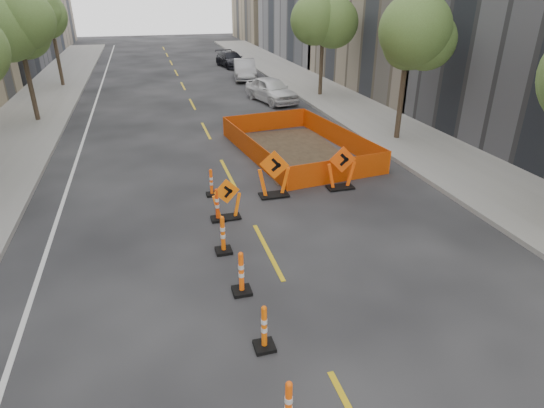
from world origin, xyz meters
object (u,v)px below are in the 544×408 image
object	(u,v)px
channelizer_6	(217,205)
chevron_sign_left	(227,199)
channelizer_4	(241,273)
parked_car_far	(231,59)
chevron_sign_center	(274,174)
parked_car_near	(271,90)
channelizer_5	(223,234)
parked_car_mid	(245,69)
channelizer_7	(211,182)
channelizer_3	(264,327)
channelizer_2	(288,407)
chevron_sign_right	(342,168)

from	to	relation	value
channelizer_6	chevron_sign_left	size ratio (longest dim) A/B	0.79
channelizer_4	parked_car_far	size ratio (longest dim) A/B	0.24
chevron_sign_center	parked_car_near	bearing A→B (deg)	99.08
parked_car_near	channelizer_5	bearing A→B (deg)	-123.85
channelizer_5	parked_car_mid	size ratio (longest dim) A/B	0.24
channelizer_6	channelizer_7	distance (m)	1.91
chevron_sign_center	parked_car_mid	distance (m)	22.40
parked_car_far	parked_car_near	bearing A→B (deg)	-99.35
channelizer_6	chevron_sign_center	bearing A→B (deg)	30.48
channelizer_5	parked_car_far	world-z (taller)	parked_car_far
channelizer_3	channelizer_5	bearing A→B (deg)	92.17
channelizer_4	channelizer_5	world-z (taller)	channelizer_4
chevron_sign_left	channelizer_2	bearing A→B (deg)	-99.72
chevron_sign_center	parked_car_near	size ratio (longest dim) A/B	0.38
chevron_sign_right	parked_car_far	bearing A→B (deg)	94.37
channelizer_3	channelizer_4	world-z (taller)	channelizer_4
chevron_sign_center	channelizer_7	bearing A→B (deg)	-173.28
channelizer_3	channelizer_7	distance (m)	7.62
channelizer_5	parked_car_near	world-z (taller)	parked_car_near
channelizer_5	chevron_sign_right	size ratio (longest dim) A/B	0.69
chevron_sign_center	parked_car_near	world-z (taller)	chevron_sign_center
channelizer_2	parked_car_near	xyz separation A→B (m)	(6.01, 22.80, 0.22)
channelizer_4	chevron_sign_right	distance (m)	6.91
channelizer_6	parked_car_near	world-z (taller)	parked_car_near
channelizer_7	chevron_sign_right	world-z (taller)	chevron_sign_right
channelizer_5	chevron_sign_right	xyz separation A→B (m)	(4.77, 3.18, 0.24)
parked_car_far	channelizer_4	bearing A→B (deg)	-108.87
channelizer_3	chevron_sign_center	size ratio (longest dim) A/B	0.62
channelizer_5	chevron_sign_right	distance (m)	5.74
parked_car_near	parked_car_mid	xyz separation A→B (m)	(0.08, 8.15, -0.00)
channelizer_2	chevron_sign_center	size ratio (longest dim) A/B	0.64
channelizer_4	chevron_sign_center	xyz separation A→B (m)	(2.21, 5.07, 0.28)
channelizer_7	parked_car_far	world-z (taller)	parked_car_far
chevron_sign_right	chevron_sign_left	bearing A→B (deg)	-156.45
channelizer_6	parked_car_near	bearing A→B (deg)	68.79
parked_car_far	channelizer_7	bearing A→B (deg)	-110.62
channelizer_7	chevron_sign_left	world-z (taller)	chevron_sign_left
channelizer_5	parked_car_near	xyz separation A→B (m)	(6.05, 17.08, 0.21)
channelizer_2	chevron_sign_right	xyz separation A→B (m)	(4.72, 8.89, 0.26)
channelizer_6	parked_car_near	size ratio (longest dim) A/B	0.24
channelizer_6	chevron_sign_center	world-z (taller)	chevron_sign_center
channelizer_3	parked_car_far	size ratio (longest dim) A/B	0.22
chevron_sign_right	chevron_sign_center	bearing A→B (deg)	-172.22
channelizer_4	parked_car_near	size ratio (longest dim) A/B	0.25
channelizer_4	parked_car_mid	xyz separation A→B (m)	(6.03, 27.14, 0.20)
channelizer_3	channelizer_4	distance (m)	1.90
channelizer_7	chevron_sign_right	distance (m)	4.56
channelizer_7	parked_car_near	distance (m)	14.49
chevron_sign_center	channelizer_3	bearing A→B (deg)	-83.06
chevron_sign_right	parked_car_far	size ratio (longest dim) A/B	0.35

